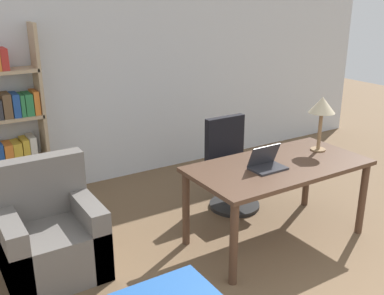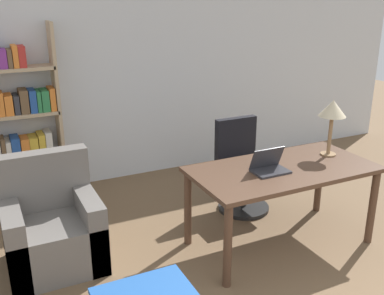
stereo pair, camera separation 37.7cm
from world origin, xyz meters
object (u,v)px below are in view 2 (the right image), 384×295
at_px(armchair, 52,231).
at_px(bookshelf, 14,125).
at_px(office_chair, 241,169).
at_px(desk, 283,177).
at_px(table_lamp, 333,111).
at_px(laptop, 269,166).

xyz_separation_m(armchair, bookshelf, (-0.10, 1.47, 0.57)).
bearing_deg(office_chair, bookshelf, 149.91).
distance_m(desk, table_lamp, 0.80).
xyz_separation_m(laptop, table_lamp, (0.77, 0.10, 0.39)).
bearing_deg(bookshelf, laptop, -47.59).
xyz_separation_m(table_lamp, bookshelf, (-2.66, 1.97, -0.31)).
distance_m(table_lamp, office_chair, 1.17).
height_order(laptop, office_chair, office_chair).
height_order(desk, armchair, armchair).
distance_m(desk, laptop, 0.23).
distance_m(laptop, table_lamp, 0.87).
bearing_deg(armchair, bookshelf, 94.05).
relative_size(desk, table_lamp, 3.10).
distance_m(laptop, office_chair, 0.94).
height_order(table_lamp, armchair, table_lamp).
relative_size(office_chair, armchair, 1.03).
relative_size(laptop, bookshelf, 0.16).
bearing_deg(bookshelf, office_chair, -30.09).
bearing_deg(office_chair, laptop, -106.79).
height_order(table_lamp, office_chair, table_lamp).
bearing_deg(office_chair, table_lamp, -54.68).
bearing_deg(table_lamp, laptop, -172.20).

